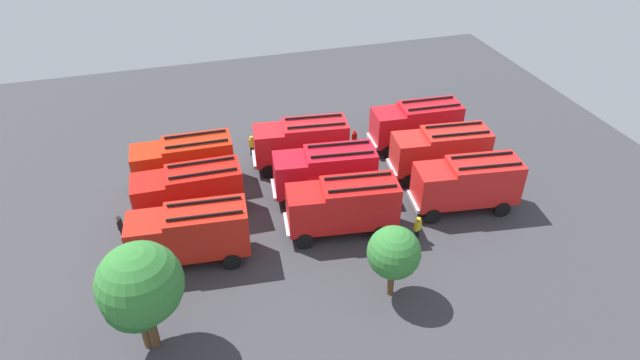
{
  "coord_description": "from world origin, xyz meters",
  "views": [
    {
      "loc": [
        8.72,
        29.81,
        22.8
      ],
      "look_at": [
        0.0,
        0.0,
        1.4
      ],
      "focal_mm": 30.18,
      "sensor_mm": 36.0,
      "label": 1
    }
  ],
  "objects_px": {
    "fire_truck_1": "(301,142)",
    "fire_truck_6": "(467,183)",
    "fire_truck_5": "(189,191)",
    "firefighter_0": "(121,227)",
    "firefighter_3": "(252,145)",
    "tree_0": "(394,253)",
    "tree_2": "(136,299)",
    "fire_truck_3": "(441,150)",
    "traffic_cone_1": "(286,150)",
    "fire_truck_7": "(343,205)",
    "traffic_cone_0": "(231,190)",
    "fire_truck_2": "(184,161)",
    "tree_1": "(140,285)",
    "firefighter_2": "(418,228)",
    "fire_truck_8": "(190,233)",
    "fire_truck_4": "(325,171)",
    "fire_truck_0": "(416,123)",
    "firefighter_1": "(354,139)"
  },
  "relations": [
    {
      "from": "fire_truck_3",
      "to": "firefighter_1",
      "type": "xyz_separation_m",
      "value": [
        4.86,
        -5.24,
        -1.19
      ]
    },
    {
      "from": "fire_truck_7",
      "to": "tree_2",
      "type": "xyz_separation_m",
      "value": [
        12.46,
        5.88,
        1.29
      ]
    },
    {
      "from": "fire_truck_6",
      "to": "tree_2",
      "type": "distance_m",
      "value": 22.12
    },
    {
      "from": "fire_truck_2",
      "to": "tree_1",
      "type": "height_order",
      "value": "tree_1"
    },
    {
      "from": "fire_truck_1",
      "to": "tree_1",
      "type": "xyz_separation_m",
      "value": [
        11.58,
        14.3,
        2.18
      ]
    },
    {
      "from": "fire_truck_4",
      "to": "fire_truck_8",
      "type": "xyz_separation_m",
      "value": [
        9.62,
        4.11,
        0.0
      ]
    },
    {
      "from": "fire_truck_6",
      "to": "fire_truck_3",
      "type": "bearing_deg",
      "value": -85.27
    },
    {
      "from": "firefighter_1",
      "to": "tree_0",
      "type": "bearing_deg",
      "value": 7.63
    },
    {
      "from": "fire_truck_5",
      "to": "firefighter_0",
      "type": "xyz_separation_m",
      "value": [
        4.53,
        1.02,
        -1.17
      ]
    },
    {
      "from": "fire_truck_1",
      "to": "fire_truck_5",
      "type": "height_order",
      "value": "same"
    },
    {
      "from": "fire_truck_6",
      "to": "firefighter_3",
      "type": "bearing_deg",
      "value": -33.33
    },
    {
      "from": "firefighter_3",
      "to": "fire_truck_1",
      "type": "bearing_deg",
      "value": -75.01
    },
    {
      "from": "fire_truck_8",
      "to": "fire_truck_7",
      "type": "bearing_deg",
      "value": -174.77
    },
    {
      "from": "firefighter_2",
      "to": "fire_truck_0",
      "type": "bearing_deg",
      "value": -44.6
    },
    {
      "from": "fire_truck_0",
      "to": "traffic_cone_0",
      "type": "height_order",
      "value": "fire_truck_0"
    },
    {
      "from": "fire_truck_6",
      "to": "firefighter_2",
      "type": "xyz_separation_m",
      "value": [
        4.5,
        2.15,
        -1.18
      ]
    },
    {
      "from": "firefighter_0",
      "to": "firefighter_3",
      "type": "relative_size",
      "value": 1.04
    },
    {
      "from": "fire_truck_3",
      "to": "traffic_cone_1",
      "type": "distance_m",
      "value": 12.15
    },
    {
      "from": "fire_truck_1",
      "to": "fire_truck_6",
      "type": "relative_size",
      "value": 1.0
    },
    {
      "from": "firefighter_3",
      "to": "fire_truck_3",
      "type": "bearing_deg",
      "value": -64.76
    },
    {
      "from": "fire_truck_3",
      "to": "firefighter_0",
      "type": "height_order",
      "value": "fire_truck_3"
    },
    {
      "from": "tree_0",
      "to": "tree_1",
      "type": "relative_size",
      "value": 0.71
    },
    {
      "from": "fire_truck_7",
      "to": "traffic_cone_1",
      "type": "distance_m",
      "value": 10.74
    },
    {
      "from": "fire_truck_4",
      "to": "firefighter_2",
      "type": "relative_size",
      "value": 4.28
    },
    {
      "from": "fire_truck_3",
      "to": "fire_truck_5",
      "type": "relative_size",
      "value": 1.03
    },
    {
      "from": "fire_truck_0",
      "to": "tree_0",
      "type": "xyz_separation_m",
      "value": [
        8.14,
        14.6,
        0.93
      ]
    },
    {
      "from": "fire_truck_8",
      "to": "tree_2",
      "type": "xyz_separation_m",
      "value": [
        2.88,
        5.85,
        1.29
      ]
    },
    {
      "from": "firefighter_2",
      "to": "tree_2",
      "type": "distance_m",
      "value": 17.37
    },
    {
      "from": "fire_truck_0",
      "to": "traffic_cone_1",
      "type": "relative_size",
      "value": 11.18
    },
    {
      "from": "fire_truck_3",
      "to": "traffic_cone_0",
      "type": "xyz_separation_m",
      "value": [
        15.37,
        -1.9,
        -1.83
      ]
    },
    {
      "from": "fire_truck_1",
      "to": "fire_truck_5",
      "type": "xyz_separation_m",
      "value": [
        8.72,
        4.1,
        0.0
      ]
    },
    {
      "from": "fire_truck_2",
      "to": "firefighter_2",
      "type": "distance_m",
      "value": 17.07
    },
    {
      "from": "firefighter_2",
      "to": "tree_2",
      "type": "bearing_deg",
      "value": 81.8
    },
    {
      "from": "fire_truck_4",
      "to": "firefighter_1",
      "type": "distance_m",
      "value": 6.95
    },
    {
      "from": "fire_truck_2",
      "to": "traffic_cone_1",
      "type": "relative_size",
      "value": 11.06
    },
    {
      "from": "tree_1",
      "to": "firefighter_2",
      "type": "bearing_deg",
      "value": -166.99
    },
    {
      "from": "firefighter_0",
      "to": "fire_truck_2",
      "type": "bearing_deg",
      "value": 55.83
    },
    {
      "from": "firefighter_3",
      "to": "tree_2",
      "type": "relative_size",
      "value": 0.33
    },
    {
      "from": "tree_2",
      "to": "traffic_cone_1",
      "type": "relative_size",
      "value": 7.81
    },
    {
      "from": "firefighter_3",
      "to": "fire_truck_6",
      "type": "bearing_deg",
      "value": -78.16
    },
    {
      "from": "fire_truck_3",
      "to": "tree_2",
      "type": "height_order",
      "value": "tree_2"
    },
    {
      "from": "fire_truck_2",
      "to": "tree_1",
      "type": "xyz_separation_m",
      "value": [
        2.84,
        14.06,
        2.18
      ]
    },
    {
      "from": "fire_truck_3",
      "to": "fire_truck_5",
      "type": "height_order",
      "value": "same"
    },
    {
      "from": "firefighter_3",
      "to": "tree_0",
      "type": "bearing_deg",
      "value": -111.53
    },
    {
      "from": "fire_truck_5",
      "to": "fire_truck_6",
      "type": "distance_m",
      "value": 18.56
    },
    {
      "from": "traffic_cone_1",
      "to": "tree_2",
      "type": "bearing_deg",
      "value": 55.69
    },
    {
      "from": "fire_truck_3",
      "to": "fire_truck_5",
      "type": "distance_m",
      "value": 18.27
    },
    {
      "from": "tree_1",
      "to": "fire_truck_5",
      "type": "bearing_deg",
      "value": -105.64
    },
    {
      "from": "fire_truck_5",
      "to": "traffic_cone_1",
      "type": "relative_size",
      "value": 11.03
    },
    {
      "from": "fire_truck_0",
      "to": "fire_truck_6",
      "type": "relative_size",
      "value": 0.98
    }
  ]
}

